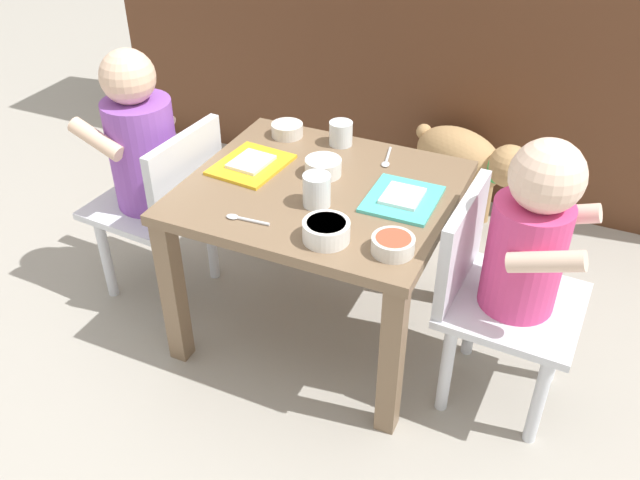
% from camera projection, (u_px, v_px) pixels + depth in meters
% --- Properties ---
extents(ground_plane, '(7.00, 7.00, 0.00)m').
position_uv_depth(ground_plane, '(320.00, 325.00, 1.77)').
color(ground_plane, '#9E998E').
extents(kitchen_cabinet_back, '(2.29, 0.39, 1.04)m').
position_uv_depth(kitchen_cabinet_back, '(444.00, 20.00, 2.21)').
color(kitchen_cabinet_back, '#56331E').
rests_on(kitchen_cabinet_back, ground).
extents(dining_table, '(0.60, 0.53, 0.42)m').
position_uv_depth(dining_table, '(320.00, 213.00, 1.57)').
color(dining_table, '#7A6047').
rests_on(dining_table, ground).
extents(seated_child_left, '(0.30, 0.30, 0.68)m').
position_uv_depth(seated_child_left, '(147.00, 155.00, 1.67)').
color(seated_child_left, silver).
rests_on(seated_child_left, ground).
extents(seated_child_right, '(0.29, 0.29, 0.65)m').
position_uv_depth(seated_child_right, '(521.00, 250.00, 1.35)').
color(seated_child_right, silver).
rests_on(seated_child_right, ground).
extents(dog, '(0.41, 0.28, 0.32)m').
position_uv_depth(dog, '(466.00, 162.00, 2.07)').
color(dog, tan).
rests_on(dog, ground).
extents(food_tray_left, '(0.16, 0.19, 0.02)m').
position_uv_depth(food_tray_left, '(251.00, 164.00, 1.61)').
color(food_tray_left, gold).
rests_on(food_tray_left, dining_table).
extents(food_tray_right, '(0.15, 0.17, 0.02)m').
position_uv_depth(food_tray_right, '(402.00, 198.00, 1.48)').
color(food_tray_right, '#4CC6BC').
rests_on(food_tray_right, dining_table).
extents(water_cup_left, '(0.06, 0.06, 0.06)m').
position_uv_depth(water_cup_left, '(341.00, 135.00, 1.69)').
color(water_cup_left, white).
rests_on(water_cup_left, dining_table).
extents(water_cup_right, '(0.06, 0.06, 0.07)m').
position_uv_depth(water_cup_right, '(317.00, 192.00, 1.45)').
color(water_cup_right, white).
rests_on(water_cup_right, dining_table).
extents(cereal_bowl_right_side, '(0.08, 0.08, 0.03)m').
position_uv_depth(cereal_bowl_right_side, '(287.00, 129.00, 1.73)').
color(cereal_bowl_right_side, silver).
rests_on(cereal_bowl_right_side, dining_table).
extents(veggie_bowl_near, '(0.09, 0.09, 0.03)m').
position_uv_depth(veggie_bowl_near, '(393.00, 244.00, 1.32)').
color(veggie_bowl_near, silver).
rests_on(veggie_bowl_near, dining_table).
extents(cereal_bowl_left_side, '(0.10, 0.10, 0.04)m').
position_uv_depth(cereal_bowl_left_side, '(326.00, 230.00, 1.35)').
color(cereal_bowl_left_side, white).
rests_on(cereal_bowl_left_side, dining_table).
extents(veggie_bowl_far, '(0.09, 0.09, 0.04)m').
position_uv_depth(veggie_bowl_far, '(323.00, 166.00, 1.56)').
color(veggie_bowl_far, white).
rests_on(veggie_bowl_far, dining_table).
extents(spoon_by_left_tray, '(0.10, 0.02, 0.01)m').
position_uv_depth(spoon_by_left_tray, '(243.00, 219.00, 1.42)').
color(spoon_by_left_tray, silver).
rests_on(spoon_by_left_tray, dining_table).
extents(spoon_by_right_tray, '(0.03, 0.10, 0.01)m').
position_uv_depth(spoon_by_right_tray, '(387.00, 159.00, 1.63)').
color(spoon_by_right_tray, silver).
rests_on(spoon_by_right_tray, dining_table).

